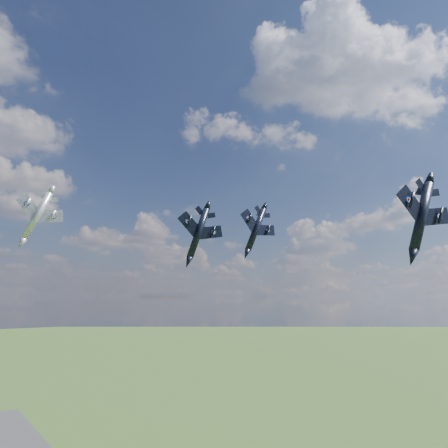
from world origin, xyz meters
TOP-DOWN VIEW (x-y plane):
  - jet_lead_navy at (-1.73, 12.53)m, footprint 13.12×15.52m
  - jet_right_navy at (21.61, -17.82)m, footprint 15.90×18.94m
  - jet_high_navy at (21.20, 23.76)m, footprint 12.82×16.39m
  - jet_left_silver at (-26.77, 28.75)m, footprint 13.55×15.65m

SIDE VIEW (x-z plane):
  - jet_lead_navy at x=-1.73m, z-range 77.51..83.25m
  - jet_right_navy at x=21.61m, z-range 77.72..85.05m
  - jet_left_silver at x=-26.77m, z-range 80.30..86.60m
  - jet_high_navy at x=21.20m, z-range 80.76..88.19m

